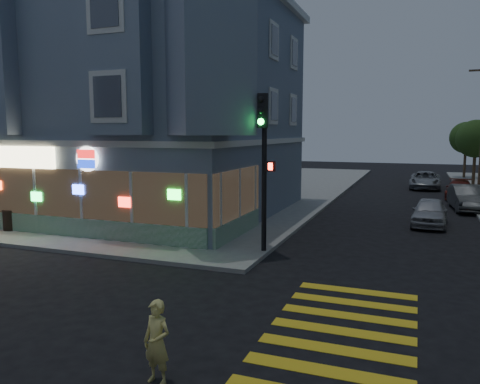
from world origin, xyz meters
The scene contains 12 objects.
ground centered at (0.00, 0.00, 0.00)m, with size 120.00×120.00×0.00m, color black.
sidewalk_nw centered at (-13.50, 23.00, 0.07)m, with size 33.00×42.00×0.15m, color gray.
corner_building centered at (-6.00, 10.98, 5.82)m, with size 14.60×14.60×11.40m.
street_tree_near centered at (12.20, 30.00, 3.94)m, with size 3.00×3.00×5.30m.
street_tree_far centered at (12.20, 38.00, 3.94)m, with size 3.00×3.00×5.30m.
running_child centered at (3.75, -4.58, 0.76)m, with size 0.56×0.37×1.53m, color #D7CD6E.
parked_car_a centered at (8.60, 12.52, 0.66)m, with size 1.55×3.86×1.31m, color #ABADB3.
parked_car_b centered at (10.70, 17.94, 0.73)m, with size 1.54×4.42×1.46m, color #3A3E40.
parked_car_c centered at (10.70, 23.14, 0.61)m, with size 1.71×4.21×1.22m, color maroon.
parked_car_d centered at (8.60, 28.34, 0.68)m, with size 2.26×4.91×1.36m, color #95999F.
traffic_signal centered at (2.82, 4.40, 3.98)m, with size 0.72×0.64×5.67m.
trash_can centered at (-8.84, 4.00, 0.60)m, with size 0.56×0.56×0.90m, color black.
Camera 1 is at (7.92, -11.41, 4.46)m, focal length 35.00 mm.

